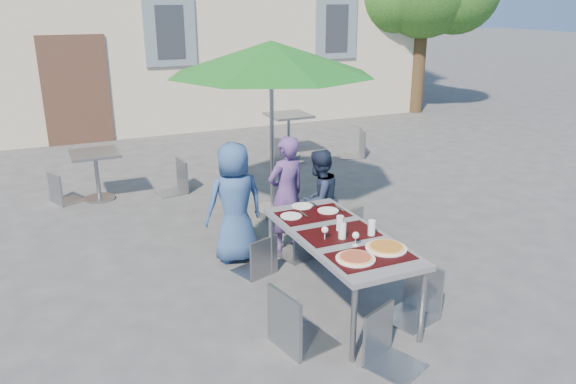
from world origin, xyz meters
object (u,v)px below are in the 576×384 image
chair_2 (342,202)px  bg_chair_r_1 (358,126)px  pizza_near_left (356,258)px  patio_umbrella (271,59)px  cafe_table_1 (289,126)px  chair_0 (258,233)px  bg_chair_l_1 (286,135)px  child_1 (286,194)px  chair_5 (390,307)px  chair_1 (303,211)px  chair_3 (295,283)px  chair_4 (419,261)px  dining_table (339,239)px  bg_chair_r_0 (175,157)px  child_2 (319,200)px  child_0 (235,203)px  pizza_near_right (386,247)px  bg_chair_l_0 (59,169)px  cafe_table_0 (96,168)px

chair_2 → bg_chair_r_1: chair_2 is taller
pizza_near_left → patio_umbrella: bearing=80.2°
chair_2 → cafe_table_1: (1.23, 4.21, -0.04)m
chair_0 → bg_chair_l_1: bearing=61.9°
child_1 → chair_5: child_1 is taller
chair_1 → chair_3: bearing=-117.8°
chair_0 → patio_umbrella: size_ratio=0.31×
pizza_near_left → chair_0: (-0.32, 1.46, -0.28)m
chair_4 → patio_umbrella: bearing=93.8°
pizza_near_left → patio_umbrella: size_ratio=0.12×
pizza_near_left → chair_5: chair_5 is taller
dining_table → patio_umbrella: patio_umbrella is taller
dining_table → chair_5: (-0.09, -1.00, -0.18)m
dining_table → bg_chair_r_0: 4.09m
bg_chair_r_0 → child_2: bearing=-69.1°
bg_chair_l_1 → child_2: bearing=-108.3°
chair_0 → chair_5: bearing=-78.8°
child_0 → bg_chair_l_1: 4.08m
child_1 → chair_3: size_ratio=1.33×
chair_3 → bg_chair_l_1: bearing=66.5°
child_1 → pizza_near_right: bearing=80.2°
child_2 → patio_umbrella: patio_umbrella is taller
dining_table → bg_chair_l_0: size_ratio=2.10×
chair_5 → cafe_table_0: (-1.66, 5.15, -0.02)m
chair_0 → chair_2: size_ratio=0.80×
child_0 → chair_1: 0.77m
child_0 → chair_2: 1.24m
chair_4 → cafe_table_0: 5.19m
chair_2 → chair_3: 2.03m
child_0 → chair_4: child_0 is taller
bg_chair_l_1 → child_1: bearing=-114.2°
child_1 → chair_1: 0.35m
pizza_near_left → bg_chair_r_1: bg_chair_r_1 is taller
child_0 → chair_0: child_0 is taller
child_1 → patio_umbrella: bearing=-117.9°
child_0 → patio_umbrella: bearing=-131.8°
chair_3 → patio_umbrella: patio_umbrella is taller
pizza_near_left → pizza_near_right: bearing=11.4°
pizza_near_left → child_2: bearing=71.9°
pizza_near_right → patio_umbrella: (0.17, 3.00, 1.36)m
chair_2 → cafe_table_1: size_ratio=1.30×
chair_5 → chair_4: bearing=37.7°
patio_umbrella → bg_chair_l_1: size_ratio=3.04×
chair_5 → child_0: bearing=101.3°
child_2 → bg_chair_r_0: bearing=-91.4°
child_0 → chair_2: size_ratio=1.31×
child_1 → chair_1: child_1 is taller
child_0 → chair_5: child_0 is taller
chair_3 → chair_0: bearing=81.2°
bg_chair_r_0 → cafe_table_1: (2.47, 1.23, 0.03)m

